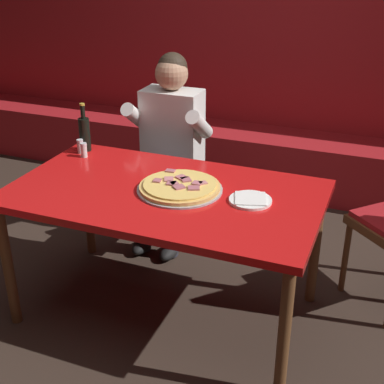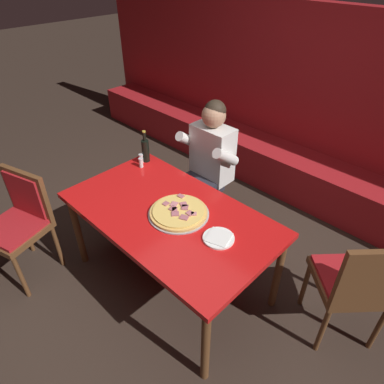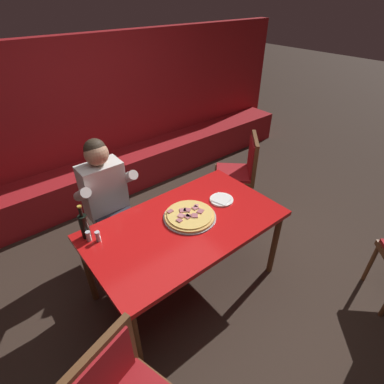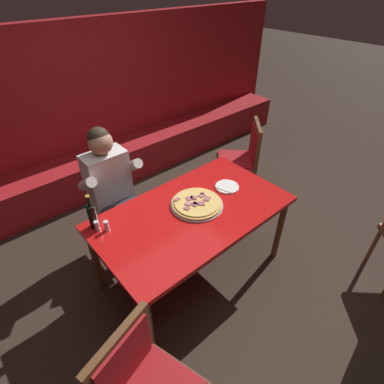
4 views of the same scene
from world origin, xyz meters
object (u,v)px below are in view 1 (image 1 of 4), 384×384
object	(u,v)px
plate_white_paper	(250,200)
diner_seated_blue_shirt	(167,144)
main_dining_table	(165,203)
shaker_red_pepper_flakes	(84,151)
shaker_black_pepper	(80,147)
beer_bottle	(85,133)
pizza	(180,187)

from	to	relation	value
plate_white_paper	diner_seated_blue_shirt	world-z (taller)	diner_seated_blue_shirt
main_dining_table	diner_seated_blue_shirt	size ratio (longest dim) A/B	1.25
plate_white_paper	shaker_red_pepper_flakes	distance (m)	1.09
main_dining_table	shaker_black_pepper	xyz separation A→B (m)	(-0.68, 0.30, 0.11)
beer_bottle	shaker_black_pepper	size ratio (longest dim) A/B	3.40
main_dining_table	diner_seated_blue_shirt	xyz separation A→B (m)	(-0.31, 0.74, 0.03)
shaker_black_pepper	shaker_red_pepper_flakes	xyz separation A→B (m)	(0.05, -0.04, 0.00)
plate_white_paper	shaker_red_pepper_flakes	bearing A→B (deg)	168.75
main_dining_table	pizza	bearing A→B (deg)	24.65
main_dining_table	shaker_red_pepper_flakes	bearing A→B (deg)	158.20
main_dining_table	diner_seated_blue_shirt	world-z (taller)	diner_seated_blue_shirt
pizza	diner_seated_blue_shirt	world-z (taller)	diner_seated_blue_shirt
main_dining_table	shaker_black_pepper	bearing A→B (deg)	156.52
shaker_black_pepper	beer_bottle	bearing A→B (deg)	86.55
main_dining_table	shaker_red_pepper_flakes	world-z (taller)	shaker_red_pepper_flakes
pizza	plate_white_paper	size ratio (longest dim) A/B	2.09
beer_bottle	pizza	bearing A→B (deg)	-23.03
diner_seated_blue_shirt	pizza	bearing A→B (deg)	-61.58
shaker_red_pepper_flakes	beer_bottle	bearing A→B (deg)	116.87
shaker_black_pepper	shaker_red_pepper_flakes	world-z (taller)	same
pizza	diner_seated_blue_shirt	xyz separation A→B (m)	(-0.38, 0.71, -0.06)
plate_white_paper	shaker_black_pepper	size ratio (longest dim) A/B	2.44
pizza	plate_white_paper	world-z (taller)	pizza
shaker_red_pepper_flakes	main_dining_table	bearing A→B (deg)	-21.80
shaker_black_pepper	diner_seated_blue_shirt	size ratio (longest dim) A/B	0.07
pizza	beer_bottle	bearing A→B (deg)	156.97
pizza	shaker_black_pepper	size ratio (longest dim) A/B	5.09
beer_bottle	shaker_red_pepper_flakes	world-z (taller)	beer_bottle
beer_bottle	diner_seated_blue_shirt	bearing A→B (deg)	46.81
beer_bottle	diner_seated_blue_shirt	world-z (taller)	diner_seated_blue_shirt
pizza	beer_bottle	size ratio (longest dim) A/B	1.50
plate_white_paper	pizza	bearing A→B (deg)	-178.90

